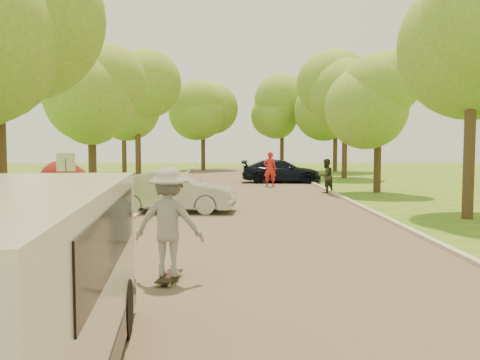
{
  "coord_description": "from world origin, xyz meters",
  "views": [
    {
      "loc": [
        -1.03,
        -12.0,
        2.52
      ],
      "look_at": [
        -0.59,
        4.71,
        1.3
      ],
      "focal_mm": 40.0,
      "sensor_mm": 36.0,
      "label": 1
    }
  ],
  "objects": [
    {
      "name": "ground",
      "position": [
        0.0,
        0.0,
        0.0
      ],
      "size": [
        100.0,
        100.0,
        0.0
      ],
      "primitive_type": "plane",
      "color": "#356618",
      "rests_on": "ground"
    },
    {
      "name": "road",
      "position": [
        0.0,
        8.0,
        0.01
      ],
      "size": [
        8.0,
        60.0,
        0.01
      ],
      "primitive_type": "cube",
      "color": "#4C4438",
      "rests_on": "ground"
    },
    {
      "name": "curb_left",
      "position": [
        -4.05,
        8.0,
        0.06
      ],
      "size": [
        0.18,
        60.0,
        0.12
      ],
      "primitive_type": "cube",
      "color": "#B2AD9E",
      "rests_on": "ground"
    },
    {
      "name": "curb_right",
      "position": [
        4.05,
        8.0,
        0.06
      ],
      "size": [
        0.18,
        60.0,
        0.12
      ],
      "primitive_type": "cube",
      "color": "#B2AD9E",
      "rests_on": "ground"
    },
    {
      "name": "street_sign",
      "position": [
        -5.8,
        4.0,
        1.56
      ],
      "size": [
        0.55,
        0.06,
        2.17
      ],
      "color": "#59595E",
      "rests_on": "ground"
    },
    {
      "name": "red_shrub",
      "position": [
        -6.3,
        5.5,
        1.1
      ],
      "size": [
        1.7,
        1.7,
        1.95
      ],
      "color": "#382619",
      "rests_on": "ground"
    },
    {
      "name": "tree_l_mida",
      "position": [
        -6.3,
        1.0,
        5.17
      ],
      "size": [
        4.71,
        4.6,
        7.39
      ],
      "color": "#382619",
      "rests_on": "ground"
    },
    {
      "name": "tree_l_midb",
      "position": [
        -6.81,
        12.0,
        4.59
      ],
      "size": [
        4.3,
        4.2,
        6.62
      ],
      "color": "#382619",
      "rests_on": "ground"
    },
    {
      "name": "tree_l_far",
      "position": [
        -6.39,
        22.0,
        5.47
      ],
      "size": [
        4.92,
        4.8,
        7.79
      ],
      "color": "#382619",
      "rests_on": "ground"
    },
    {
      "name": "tree_r_mida",
      "position": [
        7.02,
        5.0,
        5.54
      ],
      "size": [
        5.13,
        5.0,
        7.95
      ],
      "color": "#382619",
      "rests_on": "ground"
    },
    {
      "name": "tree_r_midb",
      "position": [
        6.6,
        14.0,
        4.88
      ],
      "size": [
        4.51,
        4.4,
        7.01
      ],
      "color": "#382619",
      "rests_on": "ground"
    },
    {
      "name": "tree_r_far",
      "position": [
        7.23,
        24.0,
        5.83
      ],
      "size": [
        5.33,
        5.2,
        8.34
      ],
      "color": "#382619",
      "rests_on": "ground"
    },
    {
      "name": "tree_bg_a",
      "position": [
        -8.78,
        30.0,
        5.31
      ],
      "size": [
        5.12,
        5.0,
        7.72
      ],
      "color": "#382619",
      "rests_on": "ground"
    },
    {
      "name": "tree_bg_b",
      "position": [
        8.22,
        32.0,
        5.54
      ],
      "size": [
        5.12,
        5.0,
        7.95
      ],
      "color": "#382619",
      "rests_on": "ground"
    },
    {
      "name": "tree_bg_c",
      "position": [
        -2.79,
        34.0,
        5.02
      ],
      "size": [
        4.92,
        4.8,
        7.33
      ],
      "color": "#382619",
      "rests_on": "ground"
    },
    {
      "name": "tree_bg_d",
      "position": [
        4.22,
        36.0,
        5.31
      ],
      "size": [
        5.12,
        5.0,
        7.72
      ],
      "color": "#382619",
      "rests_on": "ground"
    },
    {
      "name": "silver_sedan",
      "position": [
        -2.9,
        6.86,
        0.72
      ],
      "size": [
        4.54,
        2.03,
        1.45
      ],
      "primitive_type": "imported",
      "rotation": [
        0.0,
        0.0,
        1.46
      ],
      "color": "#B1B1B6",
      "rests_on": "ground"
    },
    {
      "name": "dark_sedan",
      "position": [
        2.3,
        20.11,
        0.7
      ],
      "size": [
        4.91,
        2.26,
        1.39
      ],
      "primitive_type": "imported",
      "rotation": [
        0.0,
        0.0,
        1.5
      ],
      "color": "black",
      "rests_on": "ground"
    },
    {
      "name": "longboard",
      "position": [
        -2.05,
        -2.58,
        0.11
      ],
      "size": [
        0.42,
        1.02,
        0.12
      ],
      "rotation": [
        0.0,
        0.0,
        2.99
      ],
      "color": "black",
      "rests_on": "ground"
    },
    {
      "name": "skateboarder",
      "position": [
        -2.05,
        -2.58,
        1.09
      ],
      "size": [
        1.34,
        0.89,
        1.93
      ],
      "primitive_type": "imported",
      "rotation": [
        0.0,
        0.0,
        2.99
      ],
      "color": "gray",
      "rests_on": "longboard"
    },
    {
      "name": "person_striped",
      "position": [
        1.38,
        17.29,
        0.97
      ],
      "size": [
        0.76,
        0.55,
        1.93
      ],
      "primitive_type": "imported",
      "rotation": [
        0.0,
        0.0,
        3.01
      ],
      "color": "red",
      "rests_on": "ground"
    },
    {
      "name": "person_olive",
      "position": [
        3.8,
        13.63,
        0.83
      ],
      "size": [
        1.03,
        0.98,
        1.67
      ],
      "primitive_type": "imported",
      "rotation": [
        0.0,
        0.0,
        3.76
      ],
      "color": "#2A2F1C",
      "rests_on": "ground"
    }
  ]
}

